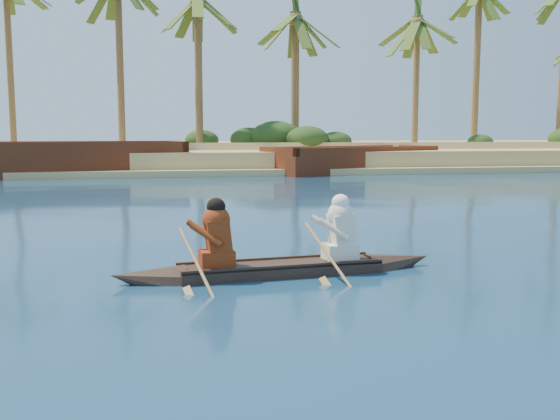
{
  "coord_description": "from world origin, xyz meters",
  "views": [
    {
      "loc": [
        6.03,
        -11.82,
        2.38
      ],
      "look_at": [
        8.18,
        -0.73,
        0.99
      ],
      "focal_mm": 40.0,
      "sensor_mm": 36.0,
      "label": 1
    }
  ],
  "objects": [
    {
      "name": "barge_right",
      "position": [
        17.69,
        24.92,
        0.65
      ],
      "size": [
        11.67,
        7.67,
        1.85
      ],
      "rotation": [
        0.0,
        0.0,
        0.39
      ],
      "color": "#5B1F13",
      "rests_on": "ground"
    },
    {
      "name": "sandy_embankment",
      "position": [
        0.0,
        46.89,
        0.53
      ],
      "size": [
        150.0,
        51.0,
        1.5
      ],
      "color": "tan",
      "rests_on": "ground"
    },
    {
      "name": "palm_grove",
      "position": [
        0.0,
        35.0,
        8.0
      ],
      "size": [
        110.0,
        14.0,
        16.0
      ],
      "primitive_type": null,
      "color": "#364B1A",
      "rests_on": "ground"
    },
    {
      "name": "shrub_cluster",
      "position": [
        0.0,
        31.5,
        1.2
      ],
      "size": [
        100.0,
        6.0,
        2.4
      ],
      "primitive_type": null,
      "color": "#1F3914",
      "rests_on": "ground"
    },
    {
      "name": "canoe",
      "position": [
        8.0,
        -1.68,
        0.3
      ],
      "size": [
        5.63,
        1.26,
        1.54
      ],
      "rotation": [
        0.0,
        0.0,
        0.09
      ],
      "color": "#36261D",
      "rests_on": "ground"
    },
    {
      "name": "barge_mid",
      "position": [
        0.7,
        24.67,
        0.79
      ],
      "size": [
        14.02,
        6.56,
        2.25
      ],
      "rotation": [
        0.0,
        0.0,
        0.16
      ],
      "color": "#5B1F13",
      "rests_on": "ground"
    }
  ]
}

